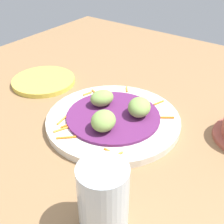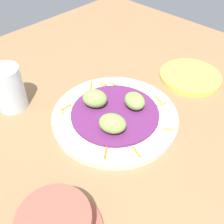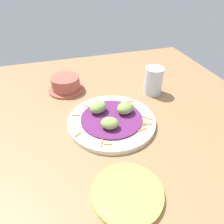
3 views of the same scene
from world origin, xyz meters
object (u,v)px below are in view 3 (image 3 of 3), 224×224
object	(u,v)px
guac_scoop_left	(110,123)
water_glass	(153,81)
guac_scoop_right	(98,107)
guac_scoop_center	(125,108)
terracotta_bowl	(66,84)
side_plate_small	(127,193)
main_plate	(111,120)

from	to	relation	value
guac_scoop_left	water_glass	distance (cm)	27.61
guac_scoop_left	guac_scoop_right	distance (cm)	8.48
guac_scoop_center	terracotta_bowl	world-z (taller)	same
terracotta_bowl	water_glass	distance (cm)	32.93
guac_scoop_left	water_glass	bearing A→B (deg)	-141.44
guac_scoop_right	side_plate_small	distance (cm)	28.86
terracotta_bowl	water_glass	bearing A→B (deg)	160.34
side_plate_small	water_glass	xyz separation A→B (cm)	(-23.66, -37.52, 4.45)
main_plate	water_glass	distance (cm)	23.95
water_glass	side_plate_small	bearing A→B (deg)	57.77
guac_scoop_left	main_plate	bearing A→B (deg)	-109.54
guac_scoop_left	guac_scoop_center	xyz separation A→B (cm)	(-6.45, -5.50, 0.17)
main_plate	side_plate_small	size ratio (longest dim) A/B	1.73
guac_scoop_center	guac_scoop_right	world-z (taller)	same
guac_scoop_left	guac_scoop_right	world-z (taller)	guac_scoop_right
water_glass	main_plate	bearing A→B (deg)	32.25
main_plate	side_plate_small	bearing A→B (deg)	81.48
side_plate_small	main_plate	bearing A→B (deg)	-98.52
guac_scoop_left	water_glass	world-z (taller)	water_glass
guac_scoop_left	side_plate_small	distance (cm)	20.67
guac_scoop_right	main_plate	bearing A→B (deg)	130.46
terracotta_bowl	side_plate_small	bearing A→B (deg)	98.51
main_plate	water_glass	bearing A→B (deg)	-147.75
guac_scoop_left	terracotta_bowl	distance (cm)	29.77
guac_scoop_center	water_glass	distance (cm)	19.14
guac_scoop_left	guac_scoop_center	size ratio (longest dim) A/B	0.94
main_plate	side_plate_small	distance (cm)	25.23
guac_scoop_center	terracotta_bowl	bearing A→B (deg)	-55.17
guac_scoop_right	terracotta_bowl	distance (cm)	21.42
main_plate	water_glass	size ratio (longest dim) A/B	2.70
side_plate_small	water_glass	world-z (taller)	water_glass
guac_scoop_right	water_glass	world-z (taller)	water_glass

